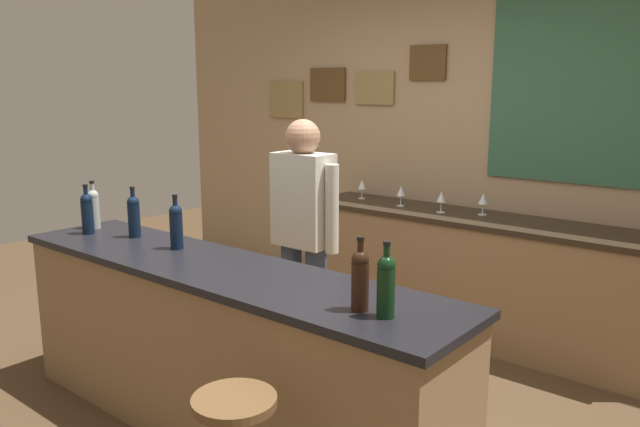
{
  "coord_description": "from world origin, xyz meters",
  "views": [
    {
      "loc": [
        2.34,
        -2.43,
        1.81
      ],
      "look_at": [
        -0.03,
        0.45,
        1.05
      ],
      "focal_mm": 35.24,
      "sensor_mm": 36.0,
      "label": 1
    }
  ],
  "objects": [
    {
      "name": "wine_bottle_e",
      "position": [
        0.94,
        -0.47,
        1.06
      ],
      "size": [
        0.07,
        0.07,
        0.31
      ],
      "color": "black",
      "rests_on": "bar_counter"
    },
    {
      "name": "wine_glass_a",
      "position": [
        -0.62,
        1.71,
        1.01
      ],
      "size": [
        0.07,
        0.07,
        0.16
      ],
      "color": "silver",
      "rests_on": "side_counter"
    },
    {
      "name": "wine_bottle_a",
      "position": [
        -1.24,
        -0.33,
        1.06
      ],
      "size": [
        0.07,
        0.07,
        0.31
      ],
      "color": "#999E99",
      "rests_on": "bar_counter"
    },
    {
      "name": "back_wall",
      "position": [
        0.02,
        2.03,
        1.42
      ],
      "size": [
        6.0,
        0.09,
        2.8
      ],
      "color": "tan",
      "rests_on": "ground_plane"
    },
    {
      "name": "bartender",
      "position": [
        -0.09,
        0.36,
        0.94
      ],
      "size": [
        0.52,
        0.21,
        1.62
      ],
      "color": "#384766",
      "rests_on": "ground_plane"
    },
    {
      "name": "wine_glass_c",
      "position": [
        0.17,
        1.61,
        1.01
      ],
      "size": [
        0.07,
        0.07,
        0.16
      ],
      "color": "silver",
      "rests_on": "side_counter"
    },
    {
      "name": "wine_glass_d",
      "position": [
        0.44,
        1.72,
        1.01
      ],
      "size": [
        0.07,
        0.07,
        0.16
      ],
      "color": "silver",
      "rests_on": "side_counter"
    },
    {
      "name": "bar_counter",
      "position": [
        0.0,
        -0.4,
        0.46
      ],
      "size": [
        2.75,
        0.6,
        0.92
      ],
      "color": "olive",
      "rests_on": "ground_plane"
    },
    {
      "name": "wine_bottle_f",
      "position": [
        1.06,
        -0.46,
        1.06
      ],
      "size": [
        0.07,
        0.07,
        0.31
      ],
      "color": "black",
      "rests_on": "bar_counter"
    },
    {
      "name": "wine_glass_b",
      "position": [
        -0.2,
        1.64,
        1.01
      ],
      "size": [
        0.07,
        0.07,
        0.16
      ],
      "color": "silver",
      "rests_on": "side_counter"
    },
    {
      "name": "wine_bottle_b",
      "position": [
        -1.13,
        -0.44,
        1.06
      ],
      "size": [
        0.07,
        0.07,
        0.31
      ],
      "color": "black",
      "rests_on": "bar_counter"
    },
    {
      "name": "side_counter",
      "position": [
        0.4,
        1.65,
        0.45
      ],
      "size": [
        2.64,
        0.56,
        0.9
      ],
      "color": "olive",
      "rests_on": "ground_plane"
    },
    {
      "name": "wine_bottle_c",
      "position": [
        -0.84,
        -0.31,
        1.06
      ],
      "size": [
        0.07,
        0.07,
        0.31
      ],
      "color": "black",
      "rests_on": "bar_counter"
    },
    {
      "name": "ground_plane",
      "position": [
        0.0,
        0.0,
        0.0
      ],
      "size": [
        10.0,
        10.0,
        0.0
      ],
      "primitive_type": "plane",
      "color": "#4C3823"
    },
    {
      "name": "wine_bottle_d",
      "position": [
        -0.42,
        -0.32,
        1.06
      ],
      "size": [
        0.07,
        0.07,
        0.31
      ],
      "color": "black",
      "rests_on": "bar_counter"
    }
  ]
}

